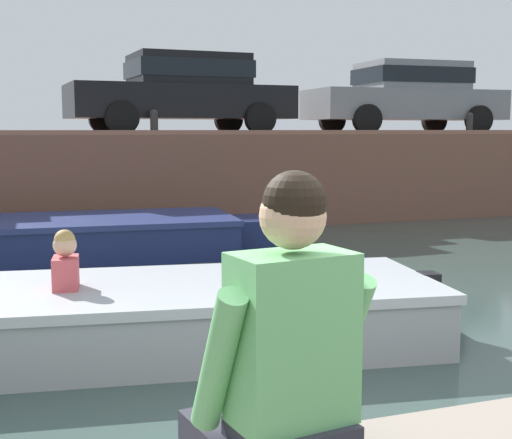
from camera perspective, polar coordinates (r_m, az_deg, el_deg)
The scene contains 10 objects.
ground_plane at distance 7.73m, azimuth -6.69°, elevation -6.61°, with size 400.00×400.00×0.00m, color #384C47.
far_quay_wall at distance 15.50m, azimuth -13.57°, elevation 3.44°, with size 60.00×6.00×1.75m, color brown.
far_wall_coping at distance 12.61m, azimuth -12.23°, elevation 6.82°, with size 60.00×0.24×0.08m, color #925F4C.
boat_moored_central_navy at distance 10.64m, azimuth -14.08°, elevation -1.42°, with size 6.05×2.31×0.57m.
motorboat_passing at distance 6.07m, azimuth -10.37°, elevation -7.80°, with size 5.85×2.40×1.04m.
car_centre_black at distance 14.22m, azimuth -5.85°, elevation 10.23°, with size 4.35×2.10×1.54m.
car_right_inner_grey at distance 16.19m, azimuth 11.97°, elevation 9.74°, with size 4.31×2.06×1.54m.
mooring_bollard_mid at distance 12.89m, azimuth -8.15°, elevation 7.80°, with size 0.15×0.15×0.45m.
mooring_bollard_east at distance 15.68m, azimuth 16.71°, elevation 7.46°, with size 0.15×0.15×0.45m.
person_seated_left at distance 2.23m, azimuth 2.27°, elevation -11.38°, with size 0.56×0.57×0.96m.
Camera 1 is at (-1.69, -2.26, 1.84)m, focal length 50.00 mm.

